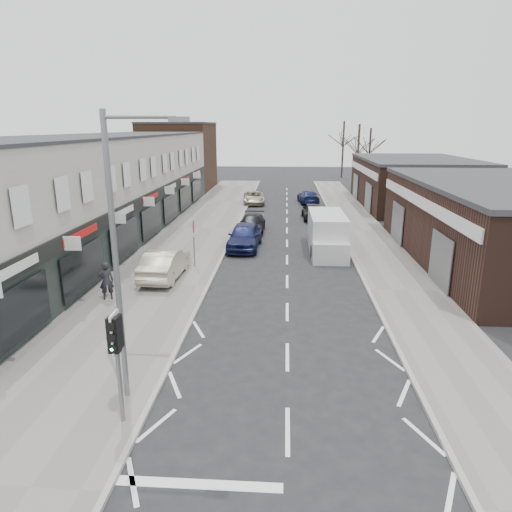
% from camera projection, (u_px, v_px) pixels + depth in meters
% --- Properties ---
extents(ground, '(160.00, 160.00, 0.00)m').
position_uv_depth(ground, '(287.00, 389.00, 13.89)').
color(ground, black).
rests_on(ground, ground).
extents(pavement_left, '(5.50, 64.00, 0.12)m').
position_uv_depth(pavement_left, '(200.00, 228.00, 35.41)').
color(pavement_left, slate).
rests_on(pavement_left, ground).
extents(pavement_right, '(3.50, 64.00, 0.12)m').
position_uv_depth(pavement_right, '(363.00, 231.00, 34.63)').
color(pavement_right, slate).
rests_on(pavement_right, ground).
extents(shop_terrace_left, '(8.00, 41.00, 7.10)m').
position_uv_depth(shop_terrace_left, '(98.00, 187.00, 32.47)').
color(shop_terrace_left, '#BAB6AA').
rests_on(shop_terrace_left, ground).
extents(brick_block_far, '(8.00, 10.00, 8.00)m').
position_uv_depth(brick_block_far, '(179.00, 157.00, 56.82)').
color(brick_block_far, '#442B1D').
rests_on(brick_block_far, ground).
extents(right_unit_near, '(10.00, 18.00, 4.50)m').
position_uv_depth(right_unit_near, '(508.00, 226.00, 25.94)').
color(right_unit_near, '#331E17').
rests_on(right_unit_near, ground).
extents(right_unit_far, '(10.00, 16.00, 4.50)m').
position_uv_depth(right_unit_far, '(414.00, 184.00, 45.13)').
color(right_unit_far, '#331E17').
rests_on(right_unit_far, ground).
extents(tree_far_a, '(3.60, 3.60, 8.00)m').
position_uv_depth(tree_far_a, '(356.00, 188.00, 59.40)').
color(tree_far_a, '#382D26').
rests_on(tree_far_a, ground).
extents(tree_far_b, '(3.60, 3.60, 7.50)m').
position_uv_depth(tree_far_b, '(367.00, 182.00, 65.00)').
color(tree_far_b, '#382D26').
rests_on(tree_far_b, ground).
extents(tree_far_c, '(3.60, 3.60, 8.50)m').
position_uv_depth(tree_far_c, '(341.00, 178.00, 70.95)').
color(tree_far_c, '#382D26').
rests_on(tree_far_c, ground).
extents(traffic_light, '(0.28, 0.60, 3.10)m').
position_uv_depth(traffic_light, '(116.00, 342.00, 11.57)').
color(traffic_light, slate).
rests_on(traffic_light, pavement_left).
extents(street_lamp, '(2.23, 0.22, 8.00)m').
position_uv_depth(street_lamp, '(121.00, 246.00, 12.14)').
color(street_lamp, slate).
rests_on(street_lamp, pavement_left).
extents(warning_sign, '(0.12, 0.80, 2.70)m').
position_uv_depth(warning_sign, '(194.00, 230.00, 25.13)').
color(warning_sign, slate).
rests_on(warning_sign, pavement_left).
extents(white_van, '(2.21, 6.15, 2.39)m').
position_uv_depth(white_van, '(327.00, 234.00, 28.91)').
color(white_van, silver).
rests_on(white_van, ground).
extents(sedan_on_pavement, '(1.74, 4.66, 1.52)m').
position_uv_depth(sedan_on_pavement, '(165.00, 263.00, 23.53)').
color(sedan_on_pavement, '#ADA18A').
rests_on(sedan_on_pavement, pavement_left).
extents(pedestrian, '(0.75, 0.63, 1.75)m').
position_uv_depth(pedestrian, '(106.00, 281.00, 20.54)').
color(pedestrian, black).
rests_on(pedestrian, pavement_left).
extents(parked_car_left_a, '(2.16, 4.94, 1.66)m').
position_uv_depth(parked_car_left_a, '(245.00, 236.00, 29.64)').
color(parked_car_left_a, '#151A41').
rests_on(parked_car_left_a, ground).
extents(parked_car_left_b, '(1.88, 4.52, 1.31)m').
position_uv_depth(parked_car_left_b, '(252.00, 224.00, 34.27)').
color(parked_car_left_b, black).
rests_on(parked_car_left_b, ground).
extents(parked_car_left_c, '(2.52, 4.76, 1.28)m').
position_uv_depth(parked_car_left_c, '(254.00, 198.00, 46.84)').
color(parked_car_left_c, '#A6A085').
rests_on(parked_car_left_c, ground).
extents(parked_car_right_a, '(1.93, 4.51, 1.45)m').
position_uv_depth(parked_car_right_a, '(329.00, 237.00, 29.88)').
color(parked_car_right_a, silver).
rests_on(parked_car_right_a, ground).
extents(parked_car_right_b, '(1.90, 4.29, 1.43)m').
position_uv_depth(parked_car_right_b, '(313.00, 211.00, 39.01)').
color(parked_car_right_b, black).
rests_on(parked_car_right_b, ground).
extents(parked_car_right_c, '(2.33, 4.76, 1.33)m').
position_uv_depth(parked_car_right_c, '(308.00, 197.00, 47.25)').
color(parked_car_right_c, '#151B43').
rests_on(parked_car_right_c, ground).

